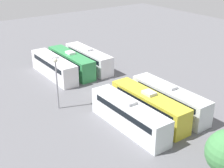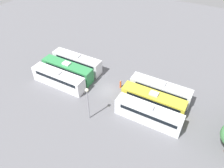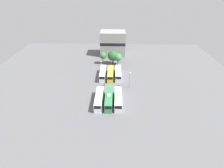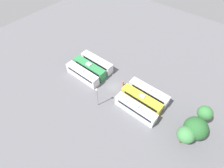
{
  "view_description": "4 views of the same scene",
  "coord_description": "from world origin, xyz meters",
  "px_view_note": "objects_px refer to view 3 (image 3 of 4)",
  "views": [
    {
      "loc": [
        23.57,
        34.57,
        19.52
      ],
      "look_at": [
        -0.23,
        1.55,
        1.7
      ],
      "focal_mm": 50.0,
      "sensor_mm": 36.0,
      "label": 1
    },
    {
      "loc": [
        28.53,
        16.72,
        30.07
      ],
      "look_at": [
        -0.44,
        0.77,
        1.73
      ],
      "focal_mm": 35.0,
      "sensor_mm": 36.0,
      "label": 2
    },
    {
      "loc": [
        2.43,
        -60.03,
        37.82
      ],
      "look_at": [
        0.93,
        0.54,
        1.7
      ],
      "focal_mm": 28.0,
      "sensor_mm": 36.0,
      "label": 3
    },
    {
      "loc": [
        26.46,
        20.9,
        40.45
      ],
      "look_at": [
        0.74,
        -0.12,
        1.76
      ],
      "focal_mm": 28.0,
      "sensor_mm": 36.0,
      "label": 4
    }
  ],
  "objects_px": {
    "bus_0": "(99,99)",
    "bus_4": "(110,73)",
    "bus_2": "(118,99)",
    "tree_0": "(103,56)",
    "bus_1": "(109,99)",
    "depot_building": "(113,43)",
    "bus_3": "(103,73)",
    "tree_1": "(113,56)",
    "worker_person": "(105,84)",
    "tree_2": "(118,57)",
    "light_pole": "(130,77)",
    "bus_5": "(118,73)"
  },
  "relations": [
    {
      "from": "bus_0",
      "to": "bus_4",
      "type": "distance_m",
      "value": 19.76
    },
    {
      "from": "bus_2",
      "to": "tree_0",
      "type": "height_order",
      "value": "tree_0"
    },
    {
      "from": "bus_1",
      "to": "bus_2",
      "type": "bearing_deg",
      "value": 3.52
    },
    {
      "from": "depot_building",
      "to": "bus_3",
      "type": "bearing_deg",
      "value": -97.85
    },
    {
      "from": "tree_1",
      "to": "depot_building",
      "type": "height_order",
      "value": "depot_building"
    },
    {
      "from": "bus_2",
      "to": "worker_person",
      "type": "xyz_separation_m",
      "value": [
        -5.53,
        11.51,
        -0.95
      ]
    },
    {
      "from": "depot_building",
      "to": "tree_2",
      "type": "bearing_deg",
      "value": -78.64
    },
    {
      "from": "bus_3",
      "to": "tree_1",
      "type": "height_order",
      "value": "tree_1"
    },
    {
      "from": "bus_4",
      "to": "worker_person",
      "type": "bearing_deg",
      "value": -105.53
    },
    {
      "from": "bus_1",
      "to": "tree_1",
      "type": "xyz_separation_m",
      "value": [
        0.7,
        33.97,
        2.66
      ]
    },
    {
      "from": "bus_0",
      "to": "tree_1",
      "type": "height_order",
      "value": "tree_1"
    },
    {
      "from": "bus_4",
      "to": "tree_2",
      "type": "height_order",
      "value": "tree_2"
    },
    {
      "from": "bus_4",
      "to": "depot_building",
      "type": "xyz_separation_m",
      "value": [
        0.47,
        28.08,
        5.02
      ]
    },
    {
      "from": "bus_4",
      "to": "tree_1",
      "type": "bearing_deg",
      "value": 86.96
    },
    {
      "from": "light_pole",
      "to": "tree_0",
      "type": "distance_m",
      "value": 26.51
    },
    {
      "from": "bus_5",
      "to": "depot_building",
      "type": "height_order",
      "value": "depot_building"
    },
    {
      "from": "bus_1",
      "to": "tree_1",
      "type": "distance_m",
      "value": 34.08
    },
    {
      "from": "bus_5",
      "to": "tree_2",
      "type": "height_order",
      "value": "tree_2"
    },
    {
      "from": "bus_1",
      "to": "light_pole",
      "type": "distance_m",
      "value": 13.56
    },
    {
      "from": "light_pole",
      "to": "depot_building",
      "type": "distance_m",
      "value": 37.72
    },
    {
      "from": "tree_0",
      "to": "depot_building",
      "type": "xyz_separation_m",
      "value": [
        4.87,
        13.45,
        2.34
      ]
    },
    {
      "from": "bus_4",
      "to": "tree_1",
      "type": "height_order",
      "value": "tree_1"
    },
    {
      "from": "tree_1",
      "to": "light_pole",
      "type": "bearing_deg",
      "value": -73.01
    },
    {
      "from": "tree_1",
      "to": "bus_1",
      "type": "bearing_deg",
      "value": -91.18
    },
    {
      "from": "bus_2",
      "to": "worker_person",
      "type": "distance_m",
      "value": 12.81
    },
    {
      "from": "bus_4",
      "to": "tree_0",
      "type": "height_order",
      "value": "tree_0"
    },
    {
      "from": "light_pole",
      "to": "bus_0",
      "type": "bearing_deg",
      "value": -136.68
    },
    {
      "from": "depot_building",
      "to": "tree_0",
      "type": "bearing_deg",
      "value": -109.92
    },
    {
      "from": "bus_0",
      "to": "tree_2",
      "type": "bearing_deg",
      "value": 78.32
    },
    {
      "from": "bus_2",
      "to": "depot_building",
      "type": "distance_m",
      "value": 47.74
    },
    {
      "from": "bus_5",
      "to": "tree_1",
      "type": "bearing_deg",
      "value": 100.92
    },
    {
      "from": "worker_person",
      "to": "tree_2",
      "type": "bearing_deg",
      "value": 75.24
    },
    {
      "from": "light_pole",
      "to": "depot_building",
      "type": "height_order",
      "value": "depot_building"
    },
    {
      "from": "bus_1",
      "to": "bus_3",
      "type": "xyz_separation_m",
      "value": [
        -3.44,
        19.72,
        0.0
      ]
    },
    {
      "from": "bus_3",
      "to": "bus_5",
      "type": "height_order",
      "value": "same"
    },
    {
      "from": "tree_2",
      "to": "depot_building",
      "type": "bearing_deg",
      "value": 101.36
    },
    {
      "from": "bus_2",
      "to": "tree_0",
      "type": "relative_size",
      "value": 1.88
    },
    {
      "from": "bus_4",
      "to": "bus_1",
      "type": "bearing_deg",
      "value": -89.79
    },
    {
      "from": "worker_person",
      "to": "light_pole",
      "type": "height_order",
      "value": "light_pole"
    },
    {
      "from": "bus_2",
      "to": "bus_0",
      "type": "bearing_deg",
      "value": -178.52
    },
    {
      "from": "bus_0",
      "to": "bus_3",
      "type": "distance_m",
      "value": 19.69
    },
    {
      "from": "tree_2",
      "to": "worker_person",
      "type": "bearing_deg",
      "value": -104.76
    },
    {
      "from": "bus_4",
      "to": "tree_2",
      "type": "bearing_deg",
      "value": 75.69
    },
    {
      "from": "bus_1",
      "to": "tree_0",
      "type": "height_order",
      "value": "tree_0"
    },
    {
      "from": "depot_building",
      "to": "bus_5",
      "type": "bearing_deg",
      "value": -83.8
    },
    {
      "from": "bus_5",
      "to": "light_pole",
      "type": "bearing_deg",
      "value": -64.58
    },
    {
      "from": "bus_3",
      "to": "depot_building",
      "type": "distance_m",
      "value": 28.57
    },
    {
      "from": "bus_5",
      "to": "depot_building",
      "type": "relative_size",
      "value": 0.84
    },
    {
      "from": "bus_2",
      "to": "light_pole",
      "type": "height_order",
      "value": "light_pole"
    },
    {
      "from": "tree_2",
      "to": "depot_building",
      "type": "distance_m",
      "value": 15.21
    }
  ]
}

